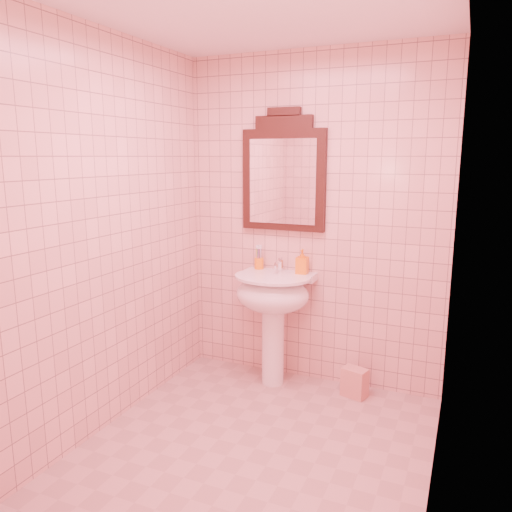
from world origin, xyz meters
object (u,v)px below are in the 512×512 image
at_px(pedestal_sink, 273,302).
at_px(soap_dispenser, 302,262).
at_px(mirror, 283,175).
at_px(toothbrush_cup, 259,263).
at_px(towel, 355,382).

distance_m(pedestal_sink, soap_dispenser, 0.38).
distance_m(mirror, toothbrush_cup, 0.72).
bearing_deg(towel, pedestal_sink, -176.42).
bearing_deg(soap_dispenser, mirror, 160.21).
bearing_deg(towel, soap_dispenser, 166.69).
height_order(pedestal_sink, towel, pedestal_sink).
height_order(toothbrush_cup, soap_dispenser, soap_dispenser).
xyz_separation_m(pedestal_sink, mirror, (0.00, 0.20, 0.94)).
bearing_deg(pedestal_sink, towel, 3.58).
distance_m(mirror, towel, 1.63).
height_order(mirror, towel, mirror).
xyz_separation_m(pedestal_sink, towel, (0.63, 0.04, -0.55)).
distance_m(pedestal_sink, towel, 0.84).
relative_size(mirror, soap_dispenser, 4.84).
bearing_deg(towel, mirror, 165.72).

